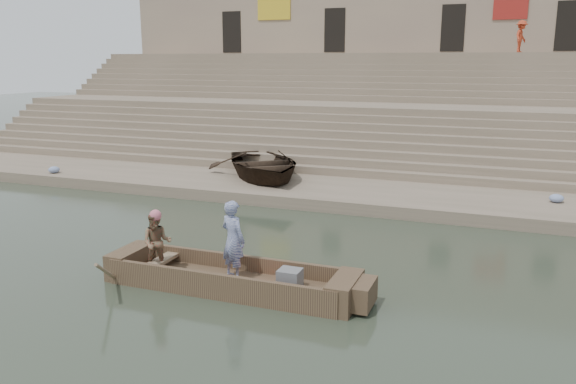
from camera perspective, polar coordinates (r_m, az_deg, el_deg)
The scene contains 14 objects.
ground at distance 14.99m, azimuth -14.99°, elevation -6.40°, with size 120.00×120.00×0.00m, color #2A3527.
lower_landing at distance 21.65m, azimuth -2.63°, elevation 0.49°, with size 32.00×4.00×0.40m, color gray.
mid_landing at distance 28.39m, azimuth 3.43°, elevation 5.89°, with size 32.00×3.00×2.80m, color gray.
upper_landing at distance 35.00m, azimuth 6.97°, elevation 9.10°, with size 32.00×3.00×5.20m, color gray.
ghat_steps at distance 29.96m, azimuth 4.42°, elevation 7.00°, with size 32.00×11.00×5.20m.
building_wall at distance 38.82m, azimuth 8.58°, elevation 13.85°, with size 32.00×5.07×11.20m.
main_rowboat at distance 12.74m, azimuth -5.71°, elevation -8.96°, with size 5.00×1.30×0.22m, color brown.
rowboat_trim at distance 12.57m, azimuth -4.88°, elevation -8.28°, with size 6.04×2.63×2.03m.
standing_man at distance 12.47m, azimuth -5.41°, elevation -4.69°, with size 0.63×0.41×1.73m, color navy.
rowing_man at distance 13.15m, azimuth -12.75°, elevation -4.86°, with size 0.66×0.51×1.36m, color #267348.
television at distance 12.11m, azimuth 0.13°, elevation -8.51°, with size 0.46×0.42×0.40m.
beached_rowboat at distance 22.25m, azimuth -2.50°, elevation 2.74°, with size 3.66×5.12×1.06m, color #2D2116.
pedestrian at distance 33.00m, azimuth 21.92°, elevation 13.99°, with size 1.04×0.59×1.60m, color #BC3B1F.
cloth_bundles at distance 20.86m, azimuth -1.15°, elevation 0.95°, with size 18.95×2.25×0.26m.
Camera 1 is at (8.48, -11.38, 4.83)m, focal length 36.22 mm.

